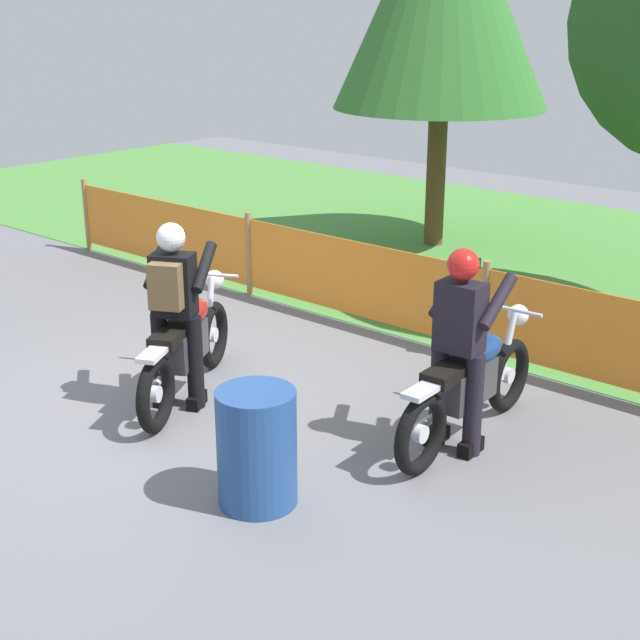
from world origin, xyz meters
name	(u,v)px	position (x,y,z in m)	size (l,w,h in m)	color
ground	(171,402)	(0.00, 0.00, -0.01)	(24.00, 24.00, 0.02)	slate
grass_verge	(520,255)	(0.00, 6.54, 0.01)	(24.00, 7.67, 0.01)	#4C8C3D
barrier_fence	(355,279)	(0.00, 2.71, 0.54)	(9.99, 0.08, 1.05)	#997547
motorcycle_lead	(469,385)	(2.46, 1.12, 0.49)	(0.62, 2.12, 1.00)	black
motorcycle_trailing	(186,346)	(0.03, 0.20, 0.49)	(1.12, 1.94, 1.01)	black
rider_lead	(460,343)	(2.47, 0.92, 0.92)	(0.56, 0.57, 1.69)	black
rider_trailing	(175,306)	(0.13, -0.01, 0.95)	(0.70, 0.79, 1.69)	black
oil_drum	(257,448)	(1.84, -0.75, 0.44)	(0.58, 0.58, 0.88)	navy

